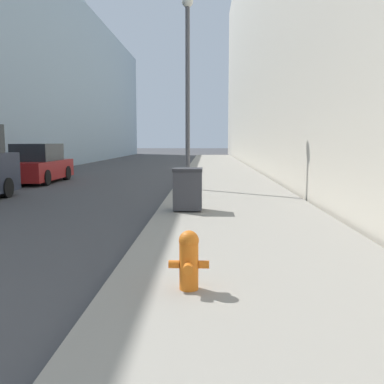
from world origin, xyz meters
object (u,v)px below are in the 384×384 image
at_px(fire_hydrant, 189,259).
at_px(parked_sedan_near, 38,165).
at_px(trash_bin, 188,189).
at_px(lamppost, 188,83).

distance_m(fire_hydrant, parked_sedan_near, 15.32).
height_order(trash_bin, parked_sedan_near, parked_sedan_near).
distance_m(trash_bin, lamppost, 5.56).
bearing_deg(parked_sedan_near, lamppost, -27.69).
distance_m(lamppost, parked_sedan_near, 8.05).
bearing_deg(trash_bin, lamppost, 92.57).
height_order(lamppost, parked_sedan_near, lamppost).
xyz_separation_m(trash_bin, parked_sedan_near, (-6.83, 8.12, 0.09)).
height_order(fire_hydrant, lamppost, lamppost).
xyz_separation_m(trash_bin, lamppost, (-0.21, 4.64, 3.06)).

